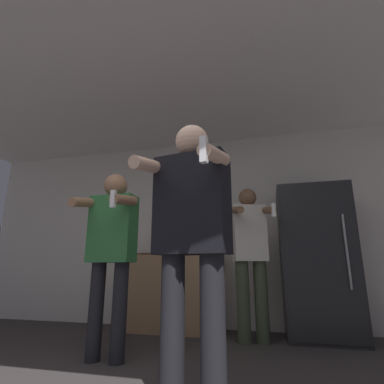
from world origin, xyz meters
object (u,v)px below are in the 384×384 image
(bottle_short_whiskey, at_px, (188,245))
(bottle_dark_rum, at_px, (197,247))
(bottle_red_label, at_px, (210,242))
(person_woman_foreground, at_px, (192,233))
(refrigerator, at_px, (317,260))
(bottle_green_wine, at_px, (160,245))
(person_spectator_back, at_px, (250,252))
(person_man_side, at_px, (111,244))

(bottle_short_whiskey, bearing_deg, bottle_dark_rum, 0.00)
(bottle_red_label, xyz_separation_m, person_woman_foreground, (0.29, -2.08, -0.12))
(refrigerator, bearing_deg, bottle_short_whiskey, 175.10)
(bottle_green_wine, height_order, person_woman_foreground, person_woman_foreground)
(bottle_red_label, height_order, bottle_short_whiskey, bottle_red_label)
(bottle_short_whiskey, height_order, person_spectator_back, person_spectator_back)
(refrigerator, xyz_separation_m, bottle_dark_rum, (-1.42, 0.13, 0.19))
(refrigerator, height_order, person_spectator_back, refrigerator)
(refrigerator, bearing_deg, person_man_side, -145.61)
(bottle_red_label, bearing_deg, bottle_green_wine, 180.00)
(bottle_green_wine, distance_m, person_man_side, 1.41)
(bottle_short_whiskey, distance_m, person_man_side, 1.45)
(person_spectator_back, bearing_deg, bottle_green_wine, 160.00)
(bottle_dark_rum, xyz_separation_m, person_woman_foreground, (0.46, -2.08, -0.07))
(person_woman_foreground, xyz_separation_m, person_man_side, (-0.91, 0.67, -0.00))
(bottle_red_label, relative_size, person_spectator_back, 0.20)
(person_spectator_back, bearing_deg, person_woman_foreground, -98.43)
(bottle_short_whiskey, distance_m, person_spectator_back, 0.95)
(bottle_short_whiskey, bearing_deg, person_spectator_back, -28.25)
(bottle_dark_rum, relative_size, person_woman_foreground, 0.15)
(person_man_side, bearing_deg, bottle_dark_rum, 72.25)
(bottle_dark_rum, bearing_deg, bottle_short_whiskey, 180.00)
(bottle_green_wine, relative_size, bottle_short_whiskey, 1.09)
(bottle_red_label, bearing_deg, person_man_side, -113.59)
(bottle_short_whiskey, height_order, person_man_side, person_man_side)
(person_woman_foreground, relative_size, person_man_side, 1.03)
(bottle_dark_rum, xyz_separation_m, bottle_green_wine, (-0.52, 0.00, 0.03))
(refrigerator, height_order, bottle_short_whiskey, refrigerator)
(person_man_side, height_order, person_spectator_back, person_spectator_back)
(refrigerator, relative_size, person_woman_foreground, 1.01)
(refrigerator, distance_m, bottle_green_wine, 1.95)
(bottle_dark_rum, height_order, person_woman_foreground, person_woman_foreground)
(person_man_side, bearing_deg, refrigerator, 34.39)
(bottle_red_label, xyz_separation_m, person_man_side, (-0.62, -1.41, -0.12))
(bottle_short_whiskey, height_order, person_woman_foreground, person_woman_foreground)
(bottle_red_label, height_order, person_man_side, person_man_side)
(bottle_dark_rum, bearing_deg, bottle_green_wine, 180.00)
(person_woman_foreground, bearing_deg, refrigerator, 63.89)
(person_man_side, bearing_deg, bottle_green_wine, 92.71)
(refrigerator, distance_m, bottle_short_whiskey, 1.56)
(refrigerator, xyz_separation_m, person_spectator_back, (-0.71, -0.31, 0.08))
(person_woman_foreground, relative_size, person_spectator_back, 1.01)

